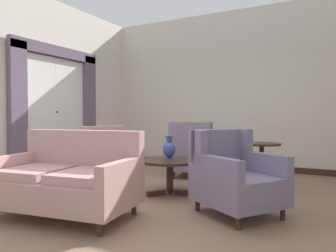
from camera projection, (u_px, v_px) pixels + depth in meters
ground at (141, 201)px, 4.25m from camera, size 8.95×8.95×0.00m
wall_back at (221, 90)px, 7.01m from camera, size 5.44×0.08×3.38m
wall_left at (55, 87)px, 6.30m from camera, size 0.08×4.48×3.38m
baseboard_back at (220, 165)px, 7.02m from camera, size 5.28×0.03×0.12m
window_with_curtains at (57, 104)px, 6.23m from camera, size 0.12×2.07×2.38m
coffee_table at (170, 166)px, 4.61m from camera, size 0.89×0.89×0.50m
porcelain_vase at (169, 149)px, 4.66m from camera, size 0.18×0.18×0.34m
settee at (67, 180)px, 3.62m from camera, size 1.69×1.10×0.95m
armchair_back_corner at (234, 177)px, 3.69m from camera, size 1.17×1.14×0.96m
armchair_near_window at (193, 154)px, 5.86m from camera, size 0.87×0.90×1.02m
armchair_beside_settee at (95, 159)px, 5.28m from camera, size 0.99×0.90×0.97m
side_table at (262, 161)px, 4.88m from camera, size 0.57×0.57×0.72m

